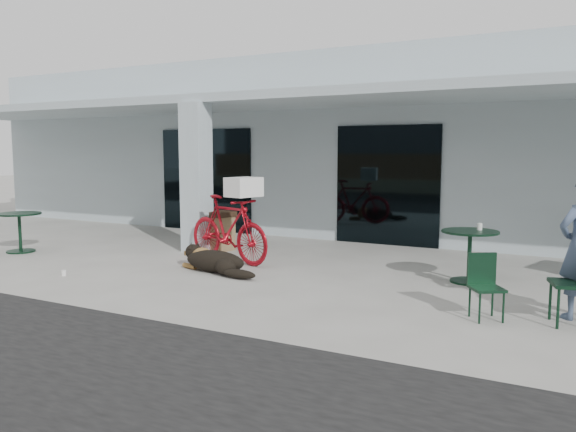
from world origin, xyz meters
The scene contains 16 objects.
ground centered at (0.00, 0.00, 0.00)m, with size 80.00×80.00×0.00m, color #A9A79F.
building centered at (0.00, 8.50, 2.25)m, with size 22.00×7.00×4.50m, color #A2B2B7.
storefront_glass_left centered at (-3.20, 4.98, 1.35)m, with size 2.80×0.06×2.70m, color black.
storefront_glass_right centered at (1.80, 4.98, 1.35)m, with size 2.40×0.06×2.70m, color black.
column centered at (-1.50, 2.30, 1.56)m, with size 0.50×0.50×3.12m, color #A2B2B7.
overhang centered at (0.00, 3.60, 3.21)m, with size 22.00×2.80×0.18m, color #A2B2B7.
bicycle centered at (-0.26, 1.62, 0.64)m, with size 0.60×2.13×1.28m, color maroon.
laundry_basket centered at (0.17, 1.50, 1.46)m, with size 0.60×0.45×0.36m, color white.
dog centered at (0.07, 0.70, 0.23)m, with size 1.35×0.45×0.45m, color black, non-canonical shape.
cup_near_dog centered at (-2.07, -0.72, 0.05)m, with size 0.08×0.08×0.10m, color white.
cafe_table_near centered at (-4.74, 0.47, 0.42)m, with size 0.89×0.89×0.83m, color black, non-canonical shape.
cafe_table_far centered at (4.14, 2.00, 0.42)m, with size 0.90×0.90×0.85m, color black, non-canonical shape.
cafe_chair_far_a centered at (4.71, -0.01, 0.41)m, with size 0.37×0.41×0.83m, color black, non-canonical shape.
cafe_chair_far_b centered at (5.66, 0.23, 0.53)m, with size 0.48×0.52×1.06m, color black, non-canonical shape.
cup_on_table centered at (4.27, 2.13, 0.90)m, with size 0.08×0.08×0.11m, color white.
trash_receptacle centered at (-1.10, 2.60, 0.42)m, with size 0.49×0.49×0.84m, color olive, non-canonical shape.
Camera 1 is at (5.68, -7.27, 2.11)m, focal length 35.00 mm.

